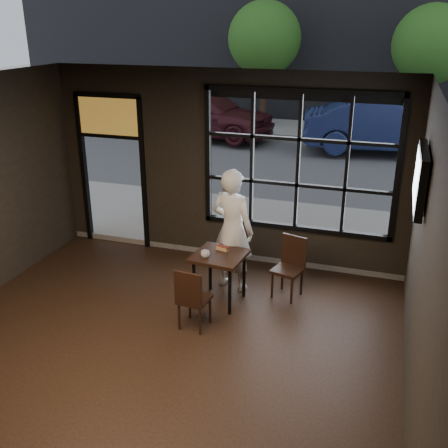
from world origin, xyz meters
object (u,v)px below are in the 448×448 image
(cafe_table, at_px, (219,278))
(man, at_px, (232,230))
(chair_near, at_px, (194,297))
(navy_car, at_px, (386,125))

(cafe_table, height_order, man, man)
(chair_near, bearing_deg, man, -90.82)
(cafe_table, height_order, chair_near, chair_near)
(man, height_order, navy_car, man)
(cafe_table, relative_size, navy_car, 0.16)
(cafe_table, xyz_separation_m, man, (0.04, 0.51, 0.56))
(cafe_table, relative_size, chair_near, 0.87)
(chair_near, distance_m, navy_car, 10.96)
(cafe_table, bearing_deg, navy_car, 84.31)
(man, bearing_deg, navy_car, -86.58)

